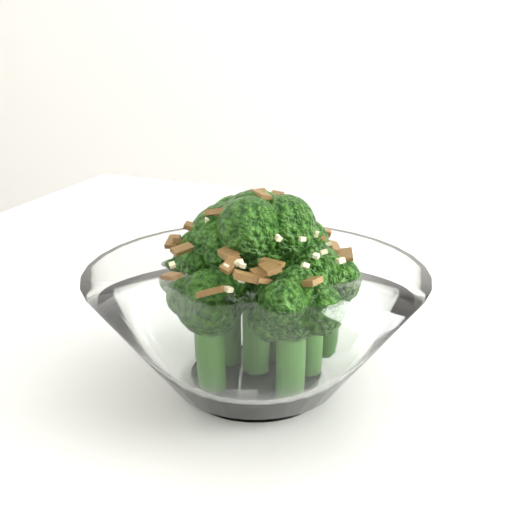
# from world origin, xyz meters

# --- Properties ---
(broccoli_dish) EXTENTS (0.21, 0.21, 0.13)m
(broccoli_dish) POSITION_xyz_m (-0.32, 0.05, 0.80)
(broccoli_dish) COLOR white
(broccoli_dish) RESTS_ON table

